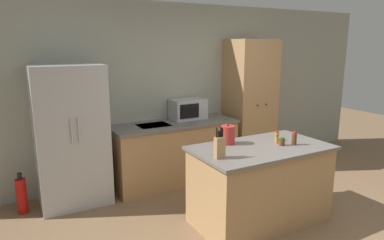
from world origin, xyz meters
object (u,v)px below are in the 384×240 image
(knife_block, at_px, (220,147))
(spice_bottle_short_red, at_px, (294,139))
(spice_bottle_amber_oil, at_px, (277,139))
(kettle, at_px, (228,135))
(pantry_cabinet, at_px, (250,105))
(refrigerator, at_px, (71,136))
(fire_extinguisher, at_px, (22,195))
(microwave, at_px, (188,109))
(spice_bottle_tall_dark, at_px, (282,142))
(spice_bottle_green_herb, at_px, (277,136))

(knife_block, height_order, spice_bottle_short_red, knife_block)
(spice_bottle_amber_oil, relative_size, kettle, 0.41)
(pantry_cabinet, bearing_deg, refrigerator, -179.55)
(kettle, relative_size, fire_extinguisher, 0.46)
(spice_bottle_short_red, bearing_deg, spice_bottle_amber_oil, 128.04)
(pantry_cabinet, height_order, kettle, pantry_cabinet)
(microwave, height_order, knife_block, knife_block)
(spice_bottle_tall_dark, relative_size, kettle, 0.40)
(spice_bottle_green_herb, bearing_deg, microwave, 103.00)
(spice_bottle_amber_oil, bearing_deg, spice_bottle_tall_dark, -98.77)
(refrigerator, height_order, spice_bottle_tall_dark, refrigerator)
(spice_bottle_short_red, xyz_separation_m, spice_bottle_amber_oil, (-0.12, 0.15, -0.03))
(spice_bottle_green_herb, bearing_deg, spice_bottle_tall_dark, -117.58)
(microwave, relative_size, knife_block, 1.63)
(spice_bottle_amber_oil, bearing_deg, spice_bottle_short_red, -51.96)
(spice_bottle_amber_oil, height_order, spice_bottle_green_herb, spice_bottle_green_herb)
(knife_block, bearing_deg, fire_extinguisher, 137.07)
(refrigerator, xyz_separation_m, spice_bottle_short_red, (2.13, -1.66, 0.08))
(spice_bottle_short_red, height_order, kettle, kettle)
(microwave, bearing_deg, kettle, -99.52)
(spice_bottle_tall_dark, bearing_deg, fire_extinguisher, 148.40)
(spice_bottle_short_red, bearing_deg, kettle, 147.66)
(spice_bottle_amber_oil, height_order, kettle, kettle)
(microwave, bearing_deg, fire_extinguisher, -176.72)
(knife_block, bearing_deg, spice_bottle_green_herb, 12.77)
(spice_bottle_short_red, relative_size, spice_bottle_amber_oil, 1.62)
(spice_bottle_short_red, distance_m, spice_bottle_amber_oil, 0.19)
(refrigerator, bearing_deg, fire_extinguisher, -179.74)
(refrigerator, relative_size, kettle, 7.58)
(knife_block, relative_size, fire_extinguisher, 0.62)
(refrigerator, relative_size, spice_bottle_tall_dark, 18.99)
(refrigerator, height_order, kettle, refrigerator)
(pantry_cabinet, bearing_deg, spice_bottle_amber_oil, -117.83)
(pantry_cabinet, xyz_separation_m, spice_bottle_green_herb, (-0.73, -1.44, -0.09))
(refrigerator, relative_size, fire_extinguisher, 3.48)
(spice_bottle_short_red, bearing_deg, fire_extinguisher, 148.89)
(pantry_cabinet, bearing_deg, spice_bottle_green_herb, -116.68)
(pantry_cabinet, height_order, knife_block, pantry_cabinet)
(spice_bottle_short_red, xyz_separation_m, spice_bottle_green_herb, (-0.04, 0.24, -0.02))
(spice_bottle_amber_oil, relative_size, spice_bottle_green_herb, 0.88)
(spice_bottle_short_red, relative_size, spice_bottle_green_herb, 1.43)
(knife_block, xyz_separation_m, spice_bottle_green_herb, (0.95, 0.22, -0.07))
(knife_block, bearing_deg, spice_bottle_amber_oil, 8.47)
(refrigerator, height_order, microwave, refrigerator)
(pantry_cabinet, xyz_separation_m, spice_bottle_amber_oil, (-0.81, -1.53, -0.10))
(microwave, bearing_deg, spice_bottle_short_red, -77.57)
(pantry_cabinet, height_order, spice_bottle_short_red, pantry_cabinet)
(fire_extinguisher, bearing_deg, microwave, 3.28)
(spice_bottle_tall_dark, distance_m, spice_bottle_short_red, 0.15)
(kettle, bearing_deg, spice_bottle_green_herb, -15.14)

